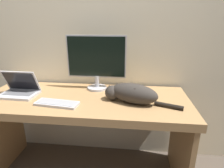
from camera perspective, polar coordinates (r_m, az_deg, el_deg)
name	(u,v)px	position (r m, az deg, el deg)	size (l,w,h in m)	color
wall_back	(92,28)	(1.82, -6.04, 16.74)	(6.40, 0.06, 2.60)	beige
desk	(85,114)	(1.61, -8.20, -8.97)	(1.69, 0.68, 0.77)	#A37A4C
monitor	(96,61)	(1.66, -4.75, 7.11)	(0.52, 0.18, 0.48)	#B2B2B7
laptop	(19,90)	(1.75, -26.36, -1.70)	(0.30, 0.22, 0.21)	#B7B7BC
external_keyboard	(57,103)	(1.45, -16.46, -5.71)	(0.33, 0.15, 0.02)	#BCBCC1
cat	(131,93)	(1.42, 5.87, -2.73)	(0.58, 0.28, 0.15)	#332D28
small_toy	(133,89)	(1.64, 6.41, -1.47)	(0.06, 0.06, 0.06)	gold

